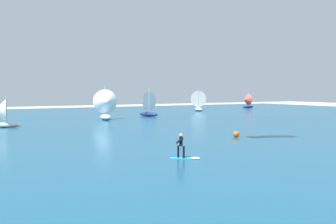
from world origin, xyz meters
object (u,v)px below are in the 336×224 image
Objects in this scene: sailboat_far_right at (146,103)px; marker_buoy at (236,134)px; sailboat_trailing at (247,101)px; sailboat_near_shore at (106,104)px; kitesurfer at (184,150)px; sailboat_center_horizon at (1,113)px; sailboat_mid_right at (198,101)px.

sailboat_far_right reaches higher than marker_buoy.
marker_buoy is at bearing -132.02° from sailboat_trailing.
sailboat_near_shore is at bearing -153.59° from sailboat_far_right.
kitesurfer is 12.23m from marker_buoy.
sailboat_center_horizon is 0.95× the size of sailboat_trailing.
kitesurfer is 0.39× the size of sailboat_far_right.
sailboat_center_horizon is 64.85m from sailboat_trailing.
sailboat_near_shore is at bearing -156.66° from sailboat_trailing.
sailboat_trailing is at bearing 45.72° from kitesurfer.
sailboat_near_shore is (-8.87, -4.40, 0.13)m from sailboat_far_right.
sailboat_mid_right reaches higher than marker_buoy.
sailboat_trailing is at bearing 22.06° from sailboat_center_horizon.
sailboat_mid_right reaches higher than kitesurfer.
sailboat_far_right is 8.25× the size of marker_buoy.
sailboat_far_right is at bearing 81.42° from marker_buoy.
sailboat_mid_right is 45.89m from marker_buoy.
sailboat_trailing is 49.10m from sailboat_near_shore.
sailboat_mid_right is (17.49, 9.98, 0.02)m from sailboat_far_right.
sailboat_far_right is 20.14m from sailboat_mid_right.
sailboat_near_shore reaches higher than marker_buoy.
sailboat_mid_right is (41.37, 19.30, 0.52)m from sailboat_center_horizon.
sailboat_far_right is 39.22m from sailboat_trailing.
sailboat_far_right is 30.62m from marker_buoy.
sailboat_far_right is at bearing -150.28° from sailboat_mid_right.
kitesurfer is at bearing -124.31° from sailboat_mid_right.
sailboat_center_horizon is at bearing 132.76° from marker_buoy.
kitesurfer is 0.50× the size of sailboat_center_horizon.
sailboat_far_right is 9.90m from sailboat_near_shore.
sailboat_trailing is 60.94m from marker_buoy.
sailboat_mid_right is 8.32× the size of marker_buoy.
sailboat_near_shore is 8.72× the size of marker_buoy.
sailboat_mid_right is 0.95× the size of sailboat_near_shore.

